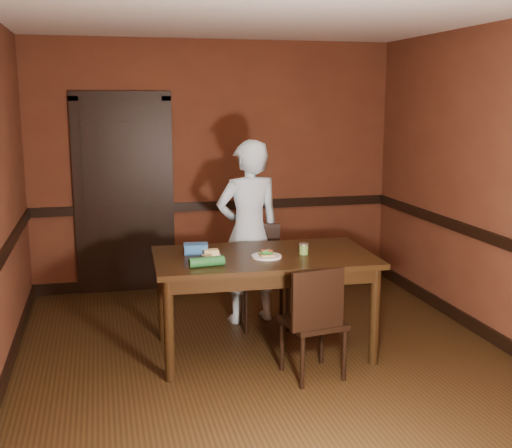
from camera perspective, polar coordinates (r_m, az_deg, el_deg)
name	(u,v)px	position (r m, az deg, el deg)	size (l,w,h in m)	color
floor	(266,359)	(5.30, 0.92, -11.93)	(4.00, 4.50, 0.01)	black
ceiling	(267,11)	(4.92, 1.02, 18.41)	(4.00, 4.50, 0.01)	white
wall_back	(215,165)	(7.12, -3.64, 5.23)	(4.00, 0.02, 2.70)	#572B1A
wall_front	(398,268)	(2.86, 12.48, -3.84)	(4.00, 0.02, 2.70)	#572B1A
wall_right	(496,186)	(5.77, 20.59, 3.18)	(0.02, 4.50, 2.70)	#572B1A
dado_back	(216,206)	(7.16, -3.58, 1.64)	(4.00, 0.03, 0.10)	black
dado_right	(491,238)	(5.83, 20.17, -1.20)	(0.03, 4.50, 0.10)	black
baseboard_back	(217,278)	(7.35, -3.50, -4.84)	(4.00, 0.03, 0.12)	black
baseboard_left	(5,377)	(5.19, -21.38, -12.55)	(0.03, 4.50, 0.12)	black
baseboard_right	(484,331)	(6.06, 19.64, -8.99)	(0.03, 4.50, 0.12)	black
door	(124,192)	(7.01, -11.65, 2.81)	(1.05, 0.07, 2.20)	black
dining_table	(264,304)	(5.32, 0.68, -7.08)	(1.77, 0.99, 0.83)	black
chair_far	(265,277)	(5.90, 0.76, -4.76)	(0.43, 0.43, 0.93)	black
chair_near	(313,320)	(4.88, 5.10, -8.52)	(0.41, 0.41, 0.88)	black
person	(249,232)	(5.95, -0.66, -0.73)	(0.62, 0.41, 1.71)	silver
sandwich_plate	(266,255)	(5.11, 0.94, -2.79)	(0.24, 0.24, 0.06)	white
sauce_jar	(304,249)	(5.22, 4.26, -2.21)	(0.08, 0.08, 0.09)	#587F34
cheese_saucer	(211,253)	(5.19, -4.03, -2.59)	(0.16, 0.16, 0.05)	white
food_tub	(196,249)	(5.25, -5.37, -2.19)	(0.21, 0.15, 0.08)	#306CB4
wrapped_veg	(207,262)	(4.85, -4.41, -3.36)	(0.08, 0.08, 0.27)	#1A5523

